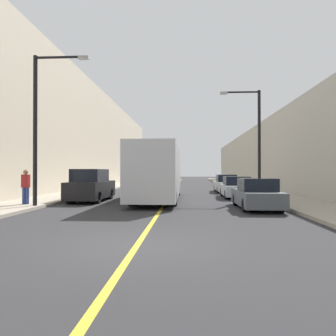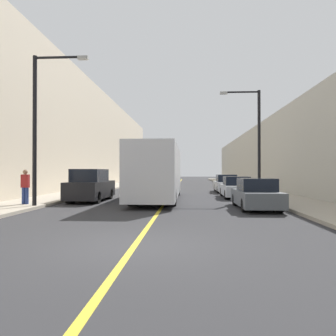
{
  "view_description": "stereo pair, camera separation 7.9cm",
  "coord_description": "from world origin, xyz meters",
  "px_view_note": "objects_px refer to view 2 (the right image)",
  "views": [
    {
      "loc": [
        1.21,
        -7.87,
        1.82
      ],
      "look_at": [
        -0.34,
        19.16,
        2.07
      ],
      "focal_mm": 35.0,
      "sensor_mm": 36.0,
      "label": 1
    },
    {
      "loc": [
        1.29,
        -7.87,
        1.82
      ],
      "look_at": [
        -0.34,
        19.16,
        2.07
      ],
      "focal_mm": 35.0,
      "sensor_mm": 36.0,
      "label": 2
    }
  ],
  "objects_px": {
    "car_right_near": "(256,195)",
    "street_lamp_right": "(255,135)",
    "bus": "(158,172)",
    "car_right_far": "(226,184)",
    "pedestrian": "(25,186)",
    "parked_suv_left": "(91,186)",
    "car_right_mid": "(236,188)",
    "street_lamp_left": "(40,119)"
  },
  "relations": [
    {
      "from": "bus",
      "to": "street_lamp_right",
      "type": "distance_m",
      "value": 7.14
    },
    {
      "from": "bus",
      "to": "parked_suv_left",
      "type": "distance_m",
      "value": 4.28
    },
    {
      "from": "street_lamp_left",
      "to": "street_lamp_right",
      "type": "relative_size",
      "value": 1.02
    },
    {
      "from": "car_right_mid",
      "to": "car_right_far",
      "type": "height_order",
      "value": "car_right_far"
    },
    {
      "from": "street_lamp_left",
      "to": "bus",
      "type": "bearing_deg",
      "value": 44.43
    },
    {
      "from": "car_right_mid",
      "to": "bus",
      "type": "bearing_deg",
      "value": -160.46
    },
    {
      "from": "street_lamp_right",
      "to": "bus",
      "type": "bearing_deg",
      "value": -164.24
    },
    {
      "from": "car_right_near",
      "to": "street_lamp_right",
      "type": "relative_size",
      "value": 0.64
    },
    {
      "from": "car_right_near",
      "to": "parked_suv_left",
      "type": "bearing_deg",
      "value": 159.25
    },
    {
      "from": "parked_suv_left",
      "to": "car_right_near",
      "type": "height_order",
      "value": "parked_suv_left"
    },
    {
      "from": "car_right_near",
      "to": "street_lamp_left",
      "type": "xyz_separation_m",
      "value": [
        -10.45,
        -0.52,
        3.67
      ]
    },
    {
      "from": "street_lamp_right",
      "to": "pedestrian",
      "type": "relative_size",
      "value": 4.1
    },
    {
      "from": "bus",
      "to": "car_right_near",
      "type": "relative_size",
      "value": 2.58
    },
    {
      "from": "car_right_near",
      "to": "street_lamp_right",
      "type": "xyz_separation_m",
      "value": [
        1.32,
        6.51,
        3.6
      ]
    },
    {
      "from": "bus",
      "to": "street_lamp_left",
      "type": "bearing_deg",
      "value": -135.57
    },
    {
      "from": "parked_suv_left",
      "to": "pedestrian",
      "type": "height_order",
      "value": "parked_suv_left"
    },
    {
      "from": "bus",
      "to": "street_lamp_right",
      "type": "relative_size",
      "value": 1.66
    },
    {
      "from": "street_lamp_right",
      "to": "car_right_near",
      "type": "bearing_deg",
      "value": -101.43
    },
    {
      "from": "street_lamp_right",
      "to": "parked_suv_left",
      "type": "bearing_deg",
      "value": -163.67
    },
    {
      "from": "parked_suv_left",
      "to": "car_right_mid",
      "type": "relative_size",
      "value": 1.09
    },
    {
      "from": "parked_suv_left",
      "to": "car_right_mid",
      "type": "height_order",
      "value": "parked_suv_left"
    },
    {
      "from": "street_lamp_right",
      "to": "car_right_mid",
      "type": "bearing_deg",
      "value": 179.86
    },
    {
      "from": "car_right_near",
      "to": "street_lamp_left",
      "type": "relative_size",
      "value": 0.63
    },
    {
      "from": "car_right_mid",
      "to": "street_lamp_left",
      "type": "distance_m",
      "value": 13.13
    },
    {
      "from": "car_right_mid",
      "to": "pedestrian",
      "type": "distance_m",
      "value": 13.16
    },
    {
      "from": "street_lamp_right",
      "to": "pedestrian",
      "type": "xyz_separation_m",
      "value": [
        -12.81,
        -6.38,
        -3.22
      ]
    },
    {
      "from": "car_right_far",
      "to": "street_lamp_right",
      "type": "height_order",
      "value": "street_lamp_right"
    },
    {
      "from": "bus",
      "to": "car_right_far",
      "type": "height_order",
      "value": "bus"
    },
    {
      "from": "bus",
      "to": "parked_suv_left",
      "type": "relative_size",
      "value": 2.46
    },
    {
      "from": "bus",
      "to": "pedestrian",
      "type": "height_order",
      "value": "bus"
    },
    {
      "from": "car_right_near",
      "to": "pedestrian",
      "type": "distance_m",
      "value": 11.5
    },
    {
      "from": "car_right_far",
      "to": "street_lamp_left",
      "type": "relative_size",
      "value": 0.65
    },
    {
      "from": "bus",
      "to": "car_right_far",
      "type": "xyz_separation_m",
      "value": [
        5.13,
        7.7,
        -1.08
      ]
    },
    {
      "from": "car_right_near",
      "to": "car_right_far",
      "type": "height_order",
      "value": "car_right_far"
    },
    {
      "from": "car_right_far",
      "to": "car_right_mid",
      "type": "bearing_deg",
      "value": -90.08
    },
    {
      "from": "bus",
      "to": "car_right_near",
      "type": "bearing_deg",
      "value": -42.54
    },
    {
      "from": "street_lamp_left",
      "to": "pedestrian",
      "type": "bearing_deg",
      "value": 147.92
    },
    {
      "from": "pedestrian",
      "to": "street_lamp_right",
      "type": "bearing_deg",
      "value": 26.48
    },
    {
      "from": "bus",
      "to": "car_right_mid",
      "type": "height_order",
      "value": "bus"
    },
    {
      "from": "car_right_mid",
      "to": "car_right_far",
      "type": "distance_m",
      "value": 5.88
    },
    {
      "from": "parked_suv_left",
      "to": "car_right_far",
      "type": "bearing_deg",
      "value": 44.38
    },
    {
      "from": "pedestrian",
      "to": "car_right_far",
      "type": "bearing_deg",
      "value": 46.82
    }
  ]
}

